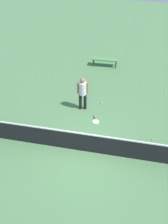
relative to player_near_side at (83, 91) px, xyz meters
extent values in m
plane|color=#4C7A4C|center=(-0.67, 2.65, -1.01)|extent=(40.00, 40.00, 0.00)
cube|color=black|center=(-0.67, 2.65, -0.55)|extent=(10.00, 0.02, 0.91)
cube|color=white|center=(-0.67, 2.65, -0.07)|extent=(10.00, 0.04, 0.06)
cylinder|color=black|center=(0.11, 0.02, -0.58)|extent=(0.16, 0.16, 0.85)
cylinder|color=black|center=(-0.11, -0.02, -0.58)|extent=(0.16, 0.16, 0.85)
cylinder|color=white|center=(0.00, 0.00, 0.15)|extent=(0.40, 0.40, 0.62)
cylinder|color=#9E704C|center=(0.21, 0.04, 0.17)|extent=(0.11, 0.11, 0.58)
cylinder|color=#9E704C|center=(-0.21, -0.04, 0.17)|extent=(0.11, 0.11, 0.58)
sphere|color=#9E704C|center=(0.00, 0.00, 0.58)|extent=(0.27, 0.27, 0.23)
torus|color=white|center=(-0.77, 0.83, -1.00)|extent=(0.42, 0.42, 0.02)
cylinder|color=silver|center=(-0.77, 0.83, -1.00)|extent=(0.35, 0.35, 0.00)
cylinder|color=black|center=(-0.65, 0.57, -0.99)|extent=(0.15, 0.27, 0.03)
sphere|color=#C6E033|center=(-2.69, -2.50, -0.98)|extent=(0.07, 0.07, 0.07)
sphere|color=#C6E033|center=(-3.28, 1.48, -0.98)|extent=(0.07, 0.07, 0.07)
sphere|color=#C6E033|center=(-3.89, -2.07, -0.98)|extent=(0.07, 0.07, 0.07)
sphere|color=#C6E033|center=(-0.81, -0.57, -0.98)|extent=(0.07, 0.07, 0.07)
sphere|color=#C6E033|center=(-1.78, -2.52, -0.98)|extent=(0.07, 0.07, 0.07)
cube|color=#4C8C4C|center=(-0.44, -4.25, -0.56)|extent=(1.51, 0.45, 0.06)
cylinder|color=#333338|center=(-1.11, -4.42, -0.80)|extent=(0.06, 0.06, 0.42)
cylinder|color=#333338|center=(0.23, -4.38, -0.80)|extent=(0.06, 0.06, 0.42)
cylinder|color=#333338|center=(-1.11, -4.12, -0.80)|extent=(0.06, 0.06, 0.42)
cylinder|color=#333338|center=(0.22, -4.08, -0.80)|extent=(0.06, 0.06, 0.42)
camera|label=1|loc=(-2.05, 9.63, 6.87)|focal=42.26mm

